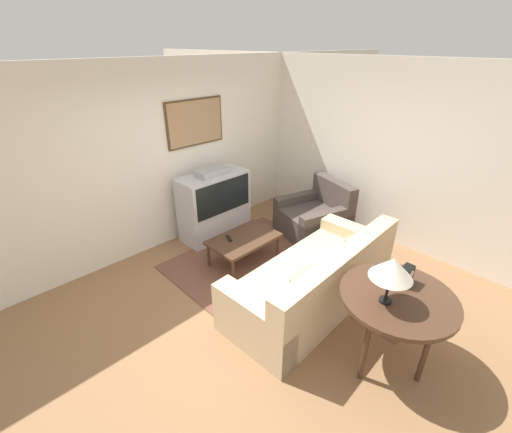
{
  "coord_description": "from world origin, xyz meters",
  "views": [
    {
      "loc": [
        -2.25,
        -2.28,
        2.88
      ],
      "look_at": [
        0.62,
        0.69,
        0.75
      ],
      "focal_mm": 24.0,
      "sensor_mm": 36.0,
      "label": 1
    }
  ],
  "objects_px": {
    "armchair": "(315,217)",
    "mantel_clock": "(406,275)",
    "table_lamp": "(392,269)",
    "tv": "(214,205)",
    "couch": "(315,281)",
    "coffee_table": "(244,240)",
    "console_table": "(398,302)"
  },
  "relations": [
    {
      "from": "coffee_table",
      "to": "mantel_clock",
      "type": "bearing_deg",
      "value": -87.82
    },
    {
      "from": "armchair",
      "to": "couch",
      "type": "bearing_deg",
      "value": -36.21
    },
    {
      "from": "mantel_clock",
      "to": "armchair",
      "type": "bearing_deg",
      "value": 56.55
    },
    {
      "from": "tv",
      "to": "table_lamp",
      "type": "xyz_separation_m",
      "value": [
        -0.49,
        -3.11,
        0.63
      ]
    },
    {
      "from": "tv",
      "to": "mantel_clock",
      "type": "bearing_deg",
      "value": -92.22
    },
    {
      "from": "couch",
      "to": "console_table",
      "type": "relative_size",
      "value": 2.19
    },
    {
      "from": "coffee_table",
      "to": "console_table",
      "type": "bearing_deg",
      "value": -93.18
    },
    {
      "from": "table_lamp",
      "to": "mantel_clock",
      "type": "distance_m",
      "value": 0.46
    },
    {
      "from": "couch",
      "to": "coffee_table",
      "type": "relative_size",
      "value": 2.39
    },
    {
      "from": "mantel_clock",
      "to": "couch",
      "type": "bearing_deg",
      "value": 92.6
    },
    {
      "from": "console_table",
      "to": "mantel_clock",
      "type": "bearing_deg",
      "value": 14.25
    },
    {
      "from": "coffee_table",
      "to": "console_table",
      "type": "xyz_separation_m",
      "value": [
        -0.12,
        -2.25,
        0.37
      ]
    },
    {
      "from": "tv",
      "to": "console_table",
      "type": "xyz_separation_m",
      "value": [
        -0.33,
        -3.17,
        0.2
      ]
    },
    {
      "from": "couch",
      "to": "table_lamp",
      "type": "bearing_deg",
      "value": 68.91
    },
    {
      "from": "couch",
      "to": "table_lamp",
      "type": "distance_m",
      "value": 1.34
    },
    {
      "from": "armchair",
      "to": "mantel_clock",
      "type": "xyz_separation_m",
      "value": [
        -1.34,
        -2.03,
        0.62
      ]
    },
    {
      "from": "table_lamp",
      "to": "tv",
      "type": "bearing_deg",
      "value": 80.98
    },
    {
      "from": "couch",
      "to": "table_lamp",
      "type": "relative_size",
      "value": 5.04
    },
    {
      "from": "tv",
      "to": "console_table",
      "type": "bearing_deg",
      "value": -95.94
    },
    {
      "from": "couch",
      "to": "coffee_table",
      "type": "distance_m",
      "value": 1.22
    },
    {
      "from": "console_table",
      "to": "table_lamp",
      "type": "relative_size",
      "value": 2.3
    },
    {
      "from": "armchair",
      "to": "mantel_clock",
      "type": "distance_m",
      "value": 2.51
    },
    {
      "from": "console_table",
      "to": "mantel_clock",
      "type": "relative_size",
      "value": 5.81
    },
    {
      "from": "mantel_clock",
      "to": "console_table",
      "type": "bearing_deg",
      "value": -165.75
    },
    {
      "from": "coffee_table",
      "to": "table_lamp",
      "type": "distance_m",
      "value": 2.36
    },
    {
      "from": "table_lamp",
      "to": "mantel_clock",
      "type": "height_order",
      "value": "table_lamp"
    },
    {
      "from": "armchair",
      "to": "coffee_table",
      "type": "bearing_deg",
      "value": -80.29
    },
    {
      "from": "tv",
      "to": "armchair",
      "type": "relative_size",
      "value": 0.96
    },
    {
      "from": "tv",
      "to": "table_lamp",
      "type": "distance_m",
      "value": 3.21
    },
    {
      "from": "tv",
      "to": "table_lamp",
      "type": "height_order",
      "value": "table_lamp"
    },
    {
      "from": "console_table",
      "to": "couch",
      "type": "bearing_deg",
      "value": 80.92
    },
    {
      "from": "tv",
      "to": "console_table",
      "type": "relative_size",
      "value": 1.09
    }
  ]
}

